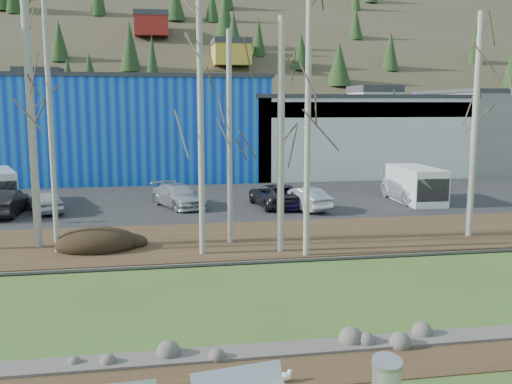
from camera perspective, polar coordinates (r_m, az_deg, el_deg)
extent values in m
cube|color=#382616|center=(14.12, 10.85, -16.51)|extent=(80.00, 1.80, 0.03)
cube|color=#382616|center=(25.45, 0.95, -4.73)|extent=(80.00, 7.00, 0.15)
cube|color=black|center=(35.62, -2.23, -0.85)|extent=(80.00, 14.00, 0.14)
cube|color=#0D33C4|center=(48.87, -11.52, 6.22)|extent=(20.00, 12.00, 8.00)
cube|color=#333338|center=(48.87, -11.67, 11.08)|extent=(20.40, 12.24, 0.30)
cube|color=silver|center=(51.65, 8.99, 5.58)|extent=(18.00, 12.00, 6.50)
cube|color=#333338|center=(51.58, 9.08, 9.35)|extent=(18.36, 12.24, 0.30)
cube|color=navy|center=(46.03, 11.45, 8.07)|extent=(17.64, 0.20, 1.20)
cube|color=slate|center=(58.78, 24.00, 5.55)|extent=(14.00, 12.00, 7.00)
cube|color=#333338|center=(58.74, 24.22, 9.10)|extent=(14.28, 12.24, 0.30)
cube|color=silver|center=(11.94, -1.90, -18.02)|extent=(1.88, 0.51, 0.41)
cylinder|color=gold|center=(13.04, 2.72, -18.44)|extent=(0.01, 0.01, 0.09)
cylinder|color=gold|center=(13.09, 2.67, -18.33)|extent=(0.01, 0.01, 0.09)
ellipsoid|color=white|center=(13.02, 2.82, -17.97)|extent=(0.33, 0.18, 0.18)
cube|color=gray|center=(13.01, 2.82, -17.82)|extent=(0.22, 0.15, 0.02)
sphere|color=white|center=(13.05, 3.38, -17.50)|extent=(0.10, 0.10, 0.10)
cone|color=gold|center=(13.08, 3.64, -17.44)|extent=(0.06, 0.04, 0.03)
ellipsoid|color=black|center=(24.31, -15.70, -4.73)|extent=(3.34, 2.35, 0.65)
cylinder|color=#B5B1A4|center=(23.64, -19.87, 6.64)|extent=(0.20, 0.20, 10.39)
cylinder|color=#B5B1A4|center=(24.81, -21.55, 6.73)|extent=(0.32, 0.32, 10.48)
cylinder|color=#B5B1A4|center=(22.13, -5.54, 6.98)|extent=(0.24, 0.24, 10.37)
cylinder|color=#B5B1A4|center=(22.47, 2.51, 5.53)|extent=(0.28, 0.28, 9.19)
cylinder|color=#B5B1A4|center=(23.95, -2.66, 5.37)|extent=(0.22, 0.22, 8.89)
cylinder|color=#B5B1A4|center=(21.87, 5.20, 6.99)|extent=(0.23, 0.23, 10.40)
cylinder|color=#B5B1A4|center=(26.94, 21.03, 6.14)|extent=(0.27, 0.27, 9.80)
imported|color=silver|center=(33.34, -20.34, -0.80)|extent=(2.73, 4.11, 1.30)
imported|color=black|center=(33.13, -23.76, -0.97)|extent=(1.53, 4.27, 1.40)
imported|color=#A4A9AC|center=(33.18, -7.78, -0.36)|extent=(3.49, 4.91, 1.32)
imported|color=#1A1244|center=(32.76, 2.83, -0.41)|extent=(2.14, 4.06, 1.32)
imported|color=silver|center=(32.07, 4.70, -0.67)|extent=(2.65, 4.09, 1.27)
imported|color=black|center=(33.09, 1.88, -0.32)|extent=(2.69, 4.91, 1.30)
imported|color=silver|center=(36.24, 15.09, 0.36)|extent=(2.22, 5.32, 1.54)
cube|color=white|center=(35.88, 15.66, 0.72)|extent=(2.18, 4.91, 2.12)
cube|color=black|center=(34.15, 16.95, 0.28)|extent=(1.95, 1.07, 1.31)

